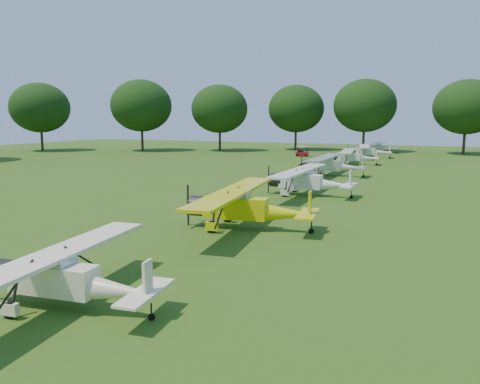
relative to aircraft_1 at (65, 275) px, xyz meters
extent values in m
plane|color=#2A4F13|center=(-0.58, 19.17, -1.09)|extent=(160.00, 160.00, 0.00)
cylinder|color=black|center=(13.70, 75.39, 1.16)|extent=(0.44, 0.44, 4.51)
ellipsoid|color=black|center=(13.70, 75.39, 6.67)|extent=(10.52, 10.52, 8.94)
cylinder|color=black|center=(-2.70, 75.91, 1.28)|extent=(0.44, 0.44, 4.74)
ellipsoid|color=black|center=(-2.70, 75.91, 7.07)|extent=(11.05, 11.05, 9.39)
cylinder|color=black|center=(-15.33, 75.71, 1.15)|extent=(0.44, 0.44, 4.49)
ellipsoid|color=black|center=(-15.33, 75.71, 6.63)|extent=(10.47, 10.47, 8.90)
cylinder|color=black|center=(-27.47, 67.68, 1.13)|extent=(0.44, 0.44, 4.44)
ellipsoid|color=black|center=(-27.47, 67.68, 6.55)|extent=(10.36, 10.36, 8.80)
cylinder|color=black|center=(-40.74, 62.09, 1.30)|extent=(0.44, 0.44, 4.77)
ellipsoid|color=black|center=(-40.74, 62.09, 7.13)|extent=(11.14, 11.14, 9.47)
cylinder|color=black|center=(-57.60, 54.47, 1.19)|extent=(0.44, 0.44, 4.56)
ellipsoid|color=black|center=(-57.60, 54.47, 6.76)|extent=(10.64, 10.64, 9.04)
cube|color=#F7EECC|center=(-0.44, -0.05, -0.16)|extent=(2.93, 1.16, 0.93)
cone|color=#F7EECC|center=(1.95, 0.22, -0.29)|extent=(2.57, 1.08, 0.80)
cube|color=#8CA5B2|center=(-0.53, -0.06, 0.33)|extent=(1.51, 0.97, 0.49)
cylinder|color=black|center=(-2.12, -0.24, -0.16)|extent=(0.90, 1.01, 0.93)
cube|color=#F7EECC|center=(-0.53, -0.06, 0.55)|extent=(2.35, 9.52, 0.12)
cube|color=#F7EECC|center=(2.83, 0.32, 0.15)|extent=(0.14, 0.50, 1.16)
cube|color=#F7EECC|center=(2.74, 0.31, -0.25)|extent=(1.03, 2.56, 0.08)
cylinder|color=black|center=(-1.02, -1.24, -0.83)|extent=(0.55, 0.20, 0.53)
cylinder|color=black|center=(-1.27, 0.97, -0.83)|extent=(0.55, 0.20, 0.53)
cylinder|color=black|center=(2.92, 0.33, -0.99)|extent=(0.22, 0.09, 0.21)
cube|color=#D7D209|center=(0.43, 12.04, 0.05)|extent=(3.57, 1.44, 1.14)
cone|color=#D7D209|center=(3.34, 12.39, -0.12)|extent=(3.13, 1.33, 0.98)
cube|color=#8CA5B2|center=(0.33, 12.02, 0.64)|extent=(1.84, 1.20, 0.60)
cylinder|color=black|center=(-1.61, 11.79, 0.05)|extent=(1.10, 1.24, 1.13)
cube|color=black|center=(-2.31, 11.70, 0.05)|extent=(0.08, 0.14, 2.28)
cube|color=#D7D209|center=(0.33, 12.02, 0.91)|extent=(2.94, 11.60, 0.15)
cube|color=#D7D209|center=(4.42, 12.52, 0.43)|extent=(0.18, 0.60, 1.41)
cube|color=#D7D209|center=(4.31, 12.50, -0.06)|extent=(1.28, 3.12, 0.10)
cylinder|color=black|center=(-0.26, 10.59, -0.77)|extent=(0.67, 0.25, 0.65)
cylinder|color=black|center=(-0.59, 13.28, -0.77)|extent=(0.67, 0.25, 0.65)
cylinder|color=black|center=(4.52, 12.53, -0.96)|extent=(0.27, 0.12, 0.26)
cube|color=silver|center=(0.54, 24.22, 0.00)|extent=(3.32, 1.01, 1.09)
cone|color=silver|center=(3.34, 24.20, -0.16)|extent=(2.91, 0.96, 0.93)
cube|color=#8CA5B2|center=(0.44, 24.22, 0.56)|extent=(1.66, 0.97, 0.57)
cylinder|color=black|center=(-1.42, 24.24, 0.00)|extent=(0.94, 1.08, 1.08)
cube|color=black|center=(-2.10, 24.24, 0.00)|extent=(0.06, 0.12, 2.17)
cube|color=silver|center=(0.44, 24.22, 0.82)|extent=(1.59, 10.99, 0.14)
cube|color=silver|center=(4.38, 24.19, 0.36)|extent=(0.11, 0.57, 1.35)
cube|color=silver|center=(4.27, 24.19, -0.11)|extent=(0.90, 2.91, 0.09)
cylinder|color=black|center=(-0.29, 22.94, -0.78)|extent=(0.62, 0.17, 0.62)
cylinder|color=black|center=(-0.27, 25.52, -0.78)|extent=(0.62, 0.17, 0.62)
cylinder|color=black|center=(4.48, 24.19, -0.97)|extent=(0.25, 0.08, 0.25)
cube|color=silver|center=(-0.60, 37.56, -0.01)|extent=(3.29, 0.99, 1.08)
cone|color=silver|center=(2.17, 37.55, -0.17)|extent=(2.88, 0.94, 0.92)
cube|color=#8CA5B2|center=(-0.70, 37.56, 0.55)|extent=(1.65, 0.95, 0.57)
cylinder|color=black|center=(-2.55, 37.56, -0.01)|extent=(0.93, 1.07, 1.07)
cube|color=black|center=(-3.22, 37.57, -0.01)|extent=(0.06, 0.12, 2.16)
cube|color=silver|center=(-0.70, 37.56, 0.81)|extent=(1.53, 10.90, 0.14)
cube|color=silver|center=(3.20, 37.54, 0.35)|extent=(0.10, 0.57, 1.34)
cube|color=silver|center=(3.10, 37.54, -0.12)|extent=(0.88, 2.88, 0.09)
cylinder|color=black|center=(-1.43, 36.28, -0.78)|extent=(0.62, 0.17, 0.62)
cylinder|color=black|center=(-1.42, 38.84, -0.78)|extent=(0.62, 0.17, 0.62)
cylinder|color=black|center=(3.30, 37.54, -0.97)|extent=(0.25, 0.08, 0.25)
cube|color=silver|center=(-0.65, 50.71, -0.11)|extent=(3.08, 1.23, 0.99)
cone|color=silver|center=(1.86, 51.00, -0.25)|extent=(2.71, 1.14, 0.84)
cube|color=#8CA5B2|center=(-0.75, 50.70, 0.41)|extent=(1.59, 1.03, 0.52)
cylinder|color=black|center=(-2.42, 50.51, -0.11)|extent=(0.95, 1.07, 0.98)
cube|color=black|center=(-3.03, 50.44, -0.11)|extent=(0.07, 0.12, 1.97)
cube|color=silver|center=(-0.75, 50.70, 0.64)|extent=(2.48, 10.03, 0.13)
cube|color=silver|center=(2.80, 51.10, 0.22)|extent=(0.15, 0.52, 1.22)
cube|color=silver|center=(2.70, 51.09, -0.20)|extent=(1.09, 2.70, 0.08)
cylinder|color=black|center=(-1.27, 49.46, -0.81)|extent=(0.58, 0.21, 0.56)
cylinder|color=black|center=(-1.53, 51.79, -0.81)|extent=(0.58, 0.21, 0.56)
cylinder|color=black|center=(2.89, 51.11, -0.98)|extent=(0.23, 0.10, 0.23)
cube|color=silver|center=(-0.26, 61.96, -0.09)|extent=(3.16, 1.35, 1.00)
cone|color=silver|center=(2.29, 62.34, -0.23)|extent=(2.78, 1.24, 0.86)
cube|color=#8CA5B2|center=(-0.36, 61.95, 0.44)|extent=(1.64, 1.09, 0.53)
cylinder|color=black|center=(-2.06, 61.70, -0.09)|extent=(1.00, 1.11, 1.00)
cube|color=black|center=(-2.68, 61.61, -0.09)|extent=(0.07, 0.12, 2.01)
cube|color=silver|center=(-0.36, 61.95, 0.68)|extent=(2.85, 10.24, 0.13)
cube|color=silver|center=(3.24, 62.48, 0.25)|extent=(0.17, 0.53, 1.24)
cube|color=silver|center=(3.15, 62.47, -0.18)|extent=(1.20, 2.77, 0.09)
cylinder|color=black|center=(-0.84, 60.67, -0.81)|extent=(0.59, 0.24, 0.57)
cylinder|color=black|center=(-1.19, 63.03, -0.81)|extent=(0.59, 0.24, 0.57)
cylinder|color=black|center=(3.33, 62.49, -0.98)|extent=(0.24, 0.11, 0.23)
cube|color=silver|center=(0.01, 73.72, -0.18)|extent=(2.83, 0.99, 0.92)
cone|color=silver|center=(2.36, 73.59, -0.31)|extent=(2.48, 0.93, 0.79)
cube|color=#8CA5B2|center=(-0.07, 73.73, 0.30)|extent=(1.44, 0.88, 0.48)
cylinder|color=black|center=(-1.64, 73.82, -0.18)|extent=(0.84, 0.95, 0.91)
cube|color=black|center=(-2.21, 73.85, -0.18)|extent=(0.06, 0.11, 1.83)
cube|color=silver|center=(-0.07, 73.73, 0.52)|extent=(1.80, 9.30, 0.12)
cube|color=silver|center=(3.23, 73.53, 0.13)|extent=(0.12, 0.48, 1.13)
cube|color=silver|center=(3.15, 73.54, -0.26)|extent=(0.88, 2.48, 0.08)
cylinder|color=black|center=(-0.75, 72.67, -0.83)|extent=(0.53, 0.17, 0.52)
cylinder|color=black|center=(-0.62, 74.85, -0.83)|extent=(0.53, 0.17, 0.52)
cylinder|color=black|center=(3.32, 73.53, -0.99)|extent=(0.21, 0.08, 0.21)
cube|color=#9E0B15|center=(-9.77, 60.91, -0.70)|extent=(2.02, 1.26, 0.61)
cube|color=black|center=(-10.03, 60.88, -0.35)|extent=(0.89, 1.04, 0.39)
cube|color=silver|center=(-9.77, 60.91, 0.49)|extent=(1.95, 1.34, 0.07)
cylinder|color=black|center=(-10.35, 60.30, -0.90)|extent=(0.39, 0.17, 0.38)
cylinder|color=black|center=(-10.48, 61.37, -0.90)|extent=(0.39, 0.17, 0.38)
cylinder|color=black|center=(-9.06, 60.45, -0.90)|extent=(0.39, 0.17, 0.38)
cylinder|color=black|center=(-9.18, 61.52, -0.90)|extent=(0.39, 0.17, 0.38)
camera|label=1|loc=(10.51, -10.61, 4.82)|focal=35.00mm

